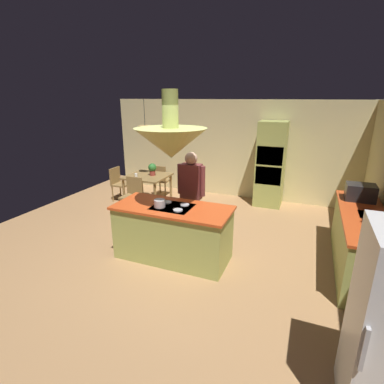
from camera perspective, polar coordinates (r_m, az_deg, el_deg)
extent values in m
plane|color=#AD7F51|center=(5.32, -2.67, -11.42)|extent=(8.16, 8.16, 0.00)
cube|color=beige|center=(8.01, 7.64, 8.22)|extent=(6.80, 0.10, 2.55)
cube|color=#A8B259|center=(4.96, -3.72, -8.03)|extent=(1.86, 0.80, 0.88)
cube|color=#D14C1E|center=(4.77, -3.83, -3.07)|extent=(1.92, 0.86, 0.04)
cube|color=black|center=(4.77, -3.83, -2.90)|extent=(0.64, 0.52, 0.01)
cylinder|color=#B2B2B7|center=(4.72, -6.27, -2.98)|extent=(0.15, 0.15, 0.02)
cylinder|color=#B2B2B7|center=(4.59, -2.74, -3.53)|extent=(0.15, 0.15, 0.02)
cylinder|color=#B2B2B7|center=(4.94, -4.85, -1.99)|extent=(0.15, 0.15, 0.02)
cylinder|color=#B2B2B7|center=(4.81, -1.44, -2.48)|extent=(0.15, 0.15, 0.02)
cube|color=#A8B259|center=(5.34, 29.67, -8.55)|extent=(0.62, 2.32, 0.88)
cube|color=#D14C1E|center=(5.17, 30.45, -3.96)|extent=(0.66, 2.36, 0.04)
cube|color=#B2B2B7|center=(5.22, 32.02, -4.75)|extent=(0.48, 0.36, 0.16)
cube|color=#A8B259|center=(7.47, 14.98, 5.19)|extent=(0.66, 0.62, 2.07)
cube|color=black|center=(7.13, 14.84, 6.80)|extent=(0.60, 0.04, 0.44)
cube|color=black|center=(7.24, 14.54, 3.07)|extent=(0.60, 0.04, 0.44)
cube|color=#B2B2B7|center=(2.60, 30.36, -24.81)|extent=(0.03, 0.04, 0.36)
cube|color=olive|center=(7.36, -8.64, 3.05)|extent=(0.99, 0.95, 0.04)
cylinder|color=olive|center=(7.36, -13.04, -0.30)|extent=(0.06, 0.06, 0.72)
cylinder|color=olive|center=(6.92, -7.13, -1.15)|extent=(0.06, 0.06, 0.72)
cylinder|color=olive|center=(8.02, -9.69, 1.42)|extent=(0.06, 0.06, 0.72)
cylinder|color=olive|center=(7.61, -4.12, 0.73)|extent=(0.06, 0.06, 0.72)
cylinder|color=tan|center=(5.56, -1.02, -5.24)|extent=(0.14, 0.14, 0.84)
cylinder|color=tan|center=(5.50, 0.71, -5.52)|extent=(0.14, 0.14, 0.84)
cube|color=brown|center=(5.28, -0.17, 2.00)|extent=(0.36, 0.22, 0.64)
cylinder|color=brown|center=(5.36, -2.35, 2.58)|extent=(0.09, 0.09, 0.55)
cylinder|color=brown|center=(5.20, 2.08, 2.09)|extent=(0.09, 0.09, 0.55)
sphere|color=tan|center=(5.18, -0.17, 6.51)|extent=(0.23, 0.23, 0.23)
cone|color=#A8B259|center=(4.51, -4.11, 9.43)|extent=(1.10, 1.10, 0.45)
cylinder|color=#A8B259|center=(4.46, -4.25, 15.79)|extent=(0.24, 0.24, 0.55)
cone|color=#E0B266|center=(7.16, -9.06, 11.74)|extent=(0.32, 0.32, 0.22)
cylinder|color=black|center=(7.12, -9.23, 15.02)|extent=(0.01, 0.01, 0.60)
cube|color=olive|center=(6.82, -11.80, -0.97)|extent=(0.40, 0.40, 0.04)
cube|color=olive|center=(6.90, -11.10, 1.20)|extent=(0.40, 0.04, 0.42)
cylinder|color=olive|center=(6.86, -13.65, -3.00)|extent=(0.04, 0.04, 0.43)
cylinder|color=olive|center=(6.67, -11.26, -3.42)|extent=(0.04, 0.04, 0.43)
cylinder|color=olive|center=(7.12, -12.08, -2.11)|extent=(0.04, 0.04, 0.43)
cylinder|color=olive|center=(6.94, -9.74, -2.49)|extent=(0.04, 0.04, 0.43)
cube|color=olive|center=(8.09, -5.77, 2.32)|extent=(0.40, 0.40, 0.04)
cube|color=olive|center=(7.88, -6.43, 3.53)|extent=(0.40, 0.04, 0.42)
cylinder|color=olive|center=(8.22, -4.12, 0.99)|extent=(0.04, 0.04, 0.43)
cylinder|color=olive|center=(8.37, -6.22, 1.24)|extent=(0.04, 0.04, 0.43)
cylinder|color=olive|center=(7.93, -5.20, 0.32)|extent=(0.04, 0.04, 0.43)
cylinder|color=olive|center=(8.09, -7.35, 0.60)|extent=(0.04, 0.04, 0.43)
cube|color=olive|center=(7.86, -13.53, 1.44)|extent=(0.40, 0.40, 0.04)
cube|color=olive|center=(7.91, -14.71, 3.10)|extent=(0.04, 0.40, 0.42)
cylinder|color=olive|center=(7.70, -13.10, -0.63)|extent=(0.04, 0.04, 0.43)
cylinder|color=olive|center=(7.97, -11.72, 0.09)|extent=(0.04, 0.04, 0.43)
cylinder|color=olive|center=(7.90, -15.13, -0.33)|extent=(0.04, 0.04, 0.43)
cylinder|color=olive|center=(8.15, -13.71, 0.37)|extent=(0.04, 0.04, 0.43)
cylinder|color=#99382D|center=(7.33, -7.67, 3.68)|extent=(0.14, 0.14, 0.12)
sphere|color=#2D722D|center=(7.30, -7.71, 4.75)|extent=(0.20, 0.20, 0.20)
cylinder|color=white|center=(7.24, -10.80, 3.21)|extent=(0.07, 0.07, 0.09)
cylinder|color=silver|center=(4.60, 31.56, -5.22)|extent=(0.11, 0.11, 0.18)
cylinder|color=#E0B78C|center=(4.76, 31.27, -4.35)|extent=(0.10, 0.10, 0.19)
cube|color=#232326|center=(5.78, 29.86, -0.05)|extent=(0.46, 0.36, 0.28)
cylinder|color=#B2B2B7|center=(4.70, -6.30, -2.19)|extent=(0.18, 0.18, 0.12)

